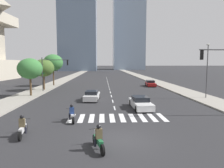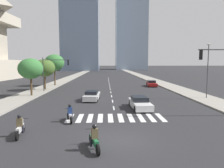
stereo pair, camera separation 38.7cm
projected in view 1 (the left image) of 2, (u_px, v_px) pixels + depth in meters
The scene contains 17 objects.
ground_plane at pixel (123, 140), 12.93m from camera, with size 800.00×800.00×0.00m, color #28282B.
sidewalk_east at pixel (168, 86), 43.31m from camera, with size 4.00×260.00×0.15m, color gray.
sidewalk_west at pixel (48, 86), 42.18m from camera, with size 4.00×260.00×0.15m, color gray.
crosswalk_near at pixel (117, 118), 18.13m from camera, with size 8.55×2.90×0.01m.
lane_divider_center at pixel (108, 85), 45.96m from camera, with size 0.14×50.00×0.01m.
motorcycle_lead at pixel (98, 140), 11.38m from camera, with size 0.94×2.15×1.49m.
motorcycle_trailing at pixel (72, 115), 16.87m from camera, with size 0.90×2.03×1.49m.
motorcycle_third at pixel (23, 128), 13.45m from camera, with size 0.71×2.24×1.49m.
sedan_red_0 at pixel (150, 83), 43.04m from camera, with size 2.08×4.63×1.26m.
sedan_white_1 at pixel (92, 96), 26.82m from camera, with size 2.03×4.65×1.26m.
sedan_white_2 at pixel (141, 103), 21.87m from camera, with size 1.98×4.81×1.27m.
traffic_signal_far at pixel (53, 68), 34.08m from camera, with size 4.74×0.28×5.63m.
street_lamp_east at pixel (207, 67), 27.52m from camera, with size 0.50×0.24×7.25m.
street_tree_nearest at pixel (30, 69), 29.37m from camera, with size 3.50×3.50×5.38m.
street_tree_second at pixel (44, 68), 36.13m from camera, with size 3.65×3.65×5.39m.
street_tree_third at pixel (53, 63), 43.14m from camera, with size 4.10×4.10×6.55m.
office_tower_center_skyline at pixel (128, 16), 157.19m from camera, with size 23.18×22.64×94.10m.
Camera 1 is at (-1.26, -12.47, 4.81)m, focal length 32.82 mm.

